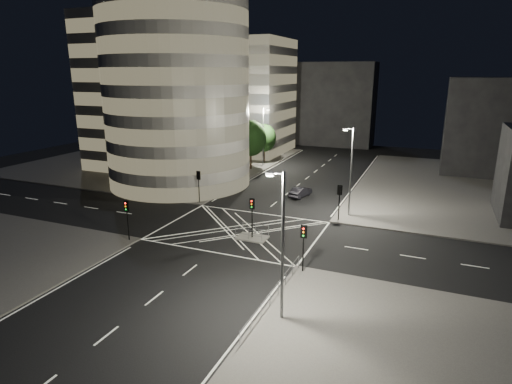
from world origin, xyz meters
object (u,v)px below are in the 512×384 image
at_px(street_lamp_right_far, 351,169).
at_px(street_lamp_right_near, 282,242).
at_px(street_lamp_left_near, 213,153).
at_px(traffic_signal_island, 252,210).
at_px(traffic_signal_fr, 340,196).
at_px(traffic_signal_nl, 127,213).
at_px(street_lamp_left_far, 263,135).
at_px(traffic_signal_fl, 199,181).
at_px(central_island, 252,238).
at_px(sedan, 300,192).
at_px(traffic_signal_nr, 304,240).

bearing_deg(street_lamp_right_far, street_lamp_right_near, -90.00).
bearing_deg(street_lamp_left_near, traffic_signal_island, -49.73).
distance_m(traffic_signal_fr, street_lamp_right_far, 3.48).
xyz_separation_m(traffic_signal_nl, traffic_signal_fr, (17.60, 13.60, 0.00)).
distance_m(street_lamp_left_far, street_lamp_right_near, 47.88).
distance_m(traffic_signal_fl, street_lamp_left_far, 23.36).
relative_size(central_island, street_lamp_left_near, 0.30).
xyz_separation_m(traffic_signal_fl, street_lamp_left_near, (-0.64, 5.20, 2.63)).
bearing_deg(traffic_signal_island, street_lamp_left_far, 109.95).
height_order(traffic_signal_nl, street_lamp_left_near, street_lamp_left_near).
xyz_separation_m(traffic_signal_nl, street_lamp_left_near, (-0.64, 18.80, 2.63)).
bearing_deg(street_lamp_right_near, traffic_signal_island, 120.75).
distance_m(central_island, street_lamp_left_far, 33.95).
xyz_separation_m(traffic_signal_fl, street_lamp_right_near, (18.24, -20.80, 2.63)).
xyz_separation_m(traffic_signal_fl, traffic_signal_island, (10.80, -8.30, 0.00)).
height_order(traffic_signal_fl, traffic_signal_nl, same).
relative_size(traffic_signal_nl, sedan, 0.97).
bearing_deg(traffic_signal_nr, sedan, 107.53).
distance_m(central_island, traffic_signal_fl, 13.91).
bearing_deg(sedan, street_lamp_left_far, -42.14).
distance_m(traffic_signal_nl, street_lamp_right_far, 24.27).
height_order(traffic_signal_nl, street_lamp_right_far, street_lamp_right_far).
relative_size(traffic_signal_nl, traffic_signal_fr, 1.00).
bearing_deg(street_lamp_left_near, traffic_signal_fr, -15.92).
xyz_separation_m(street_lamp_left_far, sedan, (11.51, -15.53, -4.86)).
height_order(street_lamp_left_near, street_lamp_left_far, same).
relative_size(central_island, traffic_signal_nl, 0.75).
relative_size(traffic_signal_fl, sedan, 0.97).
xyz_separation_m(central_island, traffic_signal_fr, (6.80, 8.30, 2.84)).
distance_m(traffic_signal_nr, traffic_signal_island, 8.62).
bearing_deg(traffic_signal_fl, central_island, -37.54).
bearing_deg(street_lamp_right_far, traffic_signal_fr, -106.11).
relative_size(traffic_signal_fl, street_lamp_left_far, 0.40).
bearing_deg(street_lamp_left_near, sedan, 12.12).
height_order(central_island, traffic_signal_fl, traffic_signal_fl).
bearing_deg(traffic_signal_fr, sedan, 131.22).
height_order(traffic_signal_fl, traffic_signal_island, same).
relative_size(central_island, street_lamp_left_far, 0.30).
relative_size(traffic_signal_fr, street_lamp_right_far, 0.40).
distance_m(traffic_signal_island, street_lamp_left_far, 33.61).
height_order(traffic_signal_fl, traffic_signal_nr, same).
height_order(traffic_signal_fr, street_lamp_right_far, street_lamp_right_far).
bearing_deg(street_lamp_right_near, traffic_signal_nr, 95.04).
bearing_deg(street_lamp_left_near, traffic_signal_nr, -45.87).
distance_m(traffic_signal_island, sedan, 16.13).
height_order(central_island, street_lamp_right_far, street_lamp_right_far).
relative_size(traffic_signal_nr, street_lamp_right_near, 0.40).
xyz_separation_m(traffic_signal_fr, sedan, (-6.72, 7.67, -2.24)).
bearing_deg(traffic_signal_fl, traffic_signal_fr, 0.00).
bearing_deg(traffic_signal_nr, traffic_signal_fl, 142.31).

